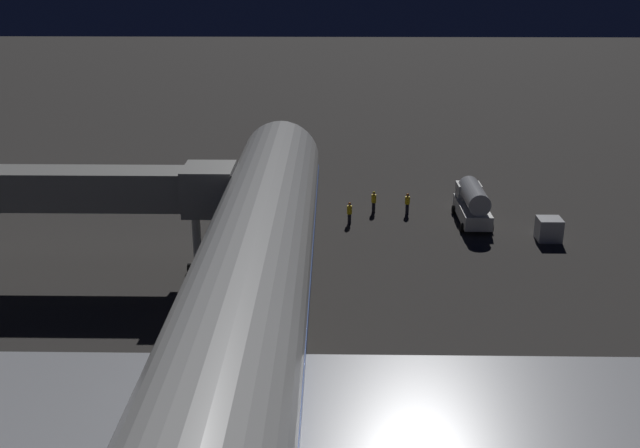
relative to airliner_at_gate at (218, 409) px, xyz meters
name	(u,v)px	position (x,y,z in m)	size (l,w,h in m)	color
ground_plane	(259,363)	(0.00, -12.64, -5.65)	(320.00, 320.00, 0.00)	#383533
airliner_at_gate	(218,409)	(0.00, 0.00, 0.00)	(56.28, 70.70, 19.48)	silver
jet_bridge	(102,189)	(11.06, -24.33, 0.10)	(20.41, 3.40, 7.29)	#9E9E99
fuel_tanker	(473,202)	(-14.80, -34.59, -4.00)	(2.46, 6.12, 3.15)	silver
baggage_container_near_belt	(549,229)	(-19.81, -30.72, -4.81)	(1.73, 1.66, 1.69)	#B7BABF
ground_crew_near_nose_gear	(374,201)	(-7.17, -36.77, -4.65)	(0.40, 0.40, 1.81)	black
ground_crew_by_belt_loader	(349,212)	(-5.14, -34.03, -4.69)	(0.40, 0.40, 1.76)	black
ground_crew_marshaller_fwd	(407,203)	(-9.88, -36.40, -4.68)	(0.40, 0.40, 1.77)	black
traffic_cone_nose_port	(312,219)	(-2.20, -34.22, -5.37)	(0.36, 0.36, 0.55)	orange
traffic_cone_nose_starboard	(256,219)	(2.20, -34.22, -5.37)	(0.36, 0.36, 0.55)	orange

